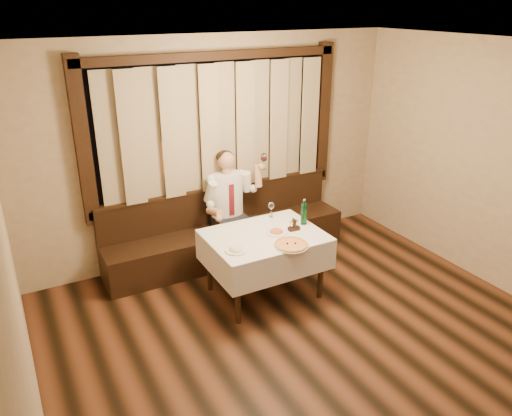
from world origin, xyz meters
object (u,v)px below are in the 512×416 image
banquette (226,235)px  pasta_cream (236,248)px  pizza (291,245)px  pasta_red (276,230)px  dining_table (265,243)px  cruet_caddy (294,226)px  seated_man (230,200)px  green_bottle (304,214)px

banquette → pasta_cream: bearing=-110.2°
pasta_cream → pizza: bearing=-17.6°
banquette → pasta_red: size_ratio=13.36×
dining_table → cruet_caddy: (0.35, -0.06, 0.15)m
pasta_cream → seated_man: seated_man is taller
pasta_red → pasta_cream: pasta_red is taller
pizza → green_bottle: 0.60m
banquette → dining_table: banquette is taller
pizza → banquette: bearing=94.4°
pasta_cream → cruet_caddy: bearing=10.2°
pasta_cream → green_bottle: green_bottle is taller
pizza → green_bottle: bearing=43.8°
dining_table → green_bottle: size_ratio=4.08×
pasta_cream → banquette: bearing=69.8°
pizza → pasta_cream: 0.59m
pizza → green_bottle: green_bottle is taller
banquette → green_bottle: bearing=-62.0°
dining_table → pizza: (0.11, -0.38, 0.12)m
dining_table → banquette: bearing=90.0°
green_bottle → cruet_caddy: green_bottle is taller
pizza → seated_man: bearing=93.6°
banquette → pasta_cream: size_ratio=13.54×
cruet_caddy → pizza: bearing=-123.8°
pasta_red → pasta_cream: (-0.58, -0.17, -0.00)m
pasta_red → cruet_caddy: cruet_caddy is taller
pasta_cream → seated_man: bearing=67.2°
banquette → dining_table: size_ratio=2.52×
pasta_cream → seated_man: 1.23m
cruet_caddy → pasta_cream: bearing=-167.1°
banquette → cruet_caddy: bearing=-72.3°
green_bottle → seated_man: bearing=119.0°
pizza → cruet_caddy: bearing=53.4°
banquette → cruet_caddy: size_ratio=23.28×
seated_man → green_bottle: bearing=-61.0°
pizza → cruet_caddy: cruet_caddy is taller
pasta_red → seated_man: 0.97m
pasta_cream → pasta_red: bearing=16.3°
banquette → dining_table: (0.00, -1.02, 0.34)m
seated_man → cruet_caddy: bearing=-72.2°
pizza → seated_man: size_ratio=0.26×
dining_table → cruet_caddy: 0.38m
green_bottle → cruet_caddy: bearing=-155.3°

